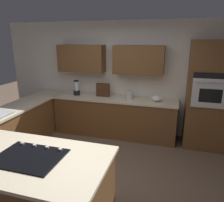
# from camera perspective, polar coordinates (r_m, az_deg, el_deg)

# --- Properties ---
(ground_plane) EXTENTS (14.00, 14.00, 0.00)m
(ground_plane) POSITION_cam_1_polar(r_m,az_deg,el_deg) (3.75, -5.42, -19.76)
(ground_plane) COLOR brown
(wall_back) EXTENTS (6.00, 0.44, 2.60)m
(wall_back) POSITION_cam_1_polar(r_m,az_deg,el_deg) (5.07, 2.07, 7.23)
(wall_back) COLOR white
(wall_back) RESTS_ON ground
(lower_cabinets_back) EXTENTS (2.80, 0.60, 0.86)m
(lower_cabinets_back) POSITION_cam_1_polar(r_m,az_deg,el_deg) (5.02, 0.61, -4.39)
(lower_cabinets_back) COLOR brown
(lower_cabinets_back) RESTS_ON ground
(countertop_back) EXTENTS (2.84, 0.64, 0.04)m
(countertop_back) POSITION_cam_1_polar(r_m,az_deg,el_deg) (4.88, 0.63, 0.56)
(countertop_back) COLOR beige
(countertop_back) RESTS_ON lower_cabinets_back
(lower_cabinets_side) EXTENTS (0.60, 2.90, 0.86)m
(lower_cabinets_side) POSITION_cam_1_polar(r_m,az_deg,el_deg) (4.83, -23.69, -6.70)
(lower_cabinets_side) COLOR brown
(lower_cabinets_side) RESTS_ON ground
(countertop_side) EXTENTS (0.64, 2.94, 0.04)m
(countertop_side) POSITION_cam_1_polar(r_m,az_deg,el_deg) (4.68, -24.31, -1.61)
(countertop_side) COLOR beige
(countertop_side) RESTS_ON lower_cabinets_side
(island_base) EXTENTS (1.76, 1.00, 0.86)m
(island_base) POSITION_cam_1_polar(r_m,az_deg,el_deg) (2.94, -20.25, -21.86)
(island_base) COLOR brown
(island_base) RESTS_ON ground
(island_top) EXTENTS (1.84, 1.08, 0.04)m
(island_top) POSITION_cam_1_polar(r_m,az_deg,el_deg) (2.70, -21.21, -14.25)
(island_top) COLOR beige
(island_top) RESTS_ON island_base
(wall_oven) EXTENTS (0.80, 0.66, 2.19)m
(wall_oven) POSITION_cam_1_polar(r_m,az_deg,el_deg) (4.70, 24.17, 1.26)
(wall_oven) COLOR brown
(wall_oven) RESTS_ON ground
(cooktop) EXTENTS (0.76, 0.56, 0.03)m
(cooktop) POSITION_cam_1_polar(r_m,az_deg,el_deg) (2.69, -21.19, -13.69)
(cooktop) COLOR black
(cooktop) RESTS_ON island_top
(blender) EXTENTS (0.15, 0.15, 0.36)m
(blender) POSITION_cam_1_polar(r_m,az_deg,el_deg) (5.19, -9.46, 3.26)
(blender) COLOR black
(blender) RESTS_ON countertop_back
(mixing_bowl) EXTENTS (0.22, 0.22, 0.12)m
(mixing_bowl) POSITION_cam_1_polar(r_m,az_deg,el_deg) (4.72, 11.88, 0.70)
(mixing_bowl) COLOR white
(mixing_bowl) RESTS_ON countertop_back
(spice_rack) EXTENTS (0.31, 0.11, 0.31)m
(spice_rack) POSITION_cam_1_polar(r_m,az_deg,el_deg) (4.99, -2.44, 2.99)
(spice_rack) COLOR #472B19
(spice_rack) RESTS_ON countertop_back
(kettle) EXTENTS (0.16, 0.16, 0.19)m
(kettle) POSITION_cam_1_polar(r_m,az_deg,el_deg) (4.79, 4.75, 1.64)
(kettle) COLOR #B7BABF
(kettle) RESTS_ON countertop_back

